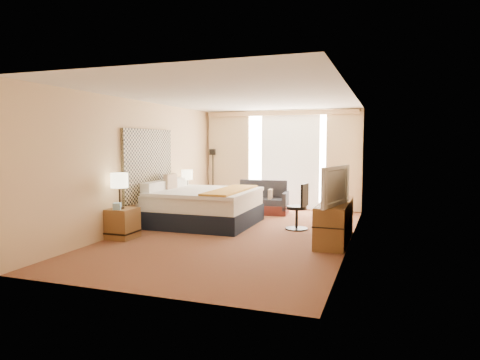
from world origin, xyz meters
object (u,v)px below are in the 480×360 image
(loveseat, at_px, (262,202))
(floor_lamp, at_px, (213,166))
(desk_chair, at_px, (299,209))
(media_dresser, at_px, (335,221))
(lamp_right, at_px, (187,175))
(nightstand_left, at_px, (123,223))
(lamp_left, at_px, (119,181))
(nightstand_right, at_px, (184,205))
(television, at_px, (329,186))
(bed, at_px, (202,206))

(loveseat, relative_size, floor_lamp, 0.86)
(loveseat, xyz_separation_m, desk_chair, (1.27, -1.71, 0.15))
(media_dresser, distance_m, loveseat, 3.24)
(floor_lamp, distance_m, lamp_right, 1.78)
(nightstand_left, relative_size, lamp_left, 0.84)
(floor_lamp, xyz_separation_m, desk_chair, (2.93, -2.52, -0.70))
(nightstand_right, relative_size, television, 0.48)
(nightstand_left, bearing_deg, desk_chair, 32.23)
(lamp_right, bearing_deg, nightstand_right, -125.28)
(nightstand_left, height_order, media_dresser, media_dresser)
(loveseat, distance_m, desk_chair, 2.14)
(bed, relative_size, television, 1.91)
(nightstand_right, bearing_deg, floor_lamp, 90.93)
(loveseat, distance_m, television, 3.65)
(desk_chair, distance_m, television, 1.56)
(television, bearing_deg, floor_lamp, 58.26)
(floor_lamp, distance_m, lamp_left, 4.42)
(media_dresser, xyz_separation_m, bed, (-2.89, 0.69, 0.04))
(desk_chair, distance_m, lamp_left, 3.53)
(nightstand_left, relative_size, lamp_right, 0.99)
(loveseat, bearing_deg, floor_lamp, 148.08)
(loveseat, height_order, desk_chair, desk_chair)
(floor_lamp, xyz_separation_m, television, (3.68, -3.75, -0.08))
(television, bearing_deg, desk_chair, 45.06)
(nightstand_left, relative_size, media_dresser, 0.31)
(lamp_left, bearing_deg, floor_lamp, 90.44)
(desk_chair, height_order, lamp_left, lamp_left)
(nightstand_right, relative_size, desk_chair, 0.59)
(loveseat, bearing_deg, media_dresser, -56.07)
(nightstand_left, height_order, floor_lamp, floor_lamp)
(nightstand_left, height_order, nightstand_right, same)
(desk_chair, xyz_separation_m, lamp_left, (-2.90, -1.90, 0.64))
(nightstand_left, xyz_separation_m, bed, (0.81, 1.74, 0.11))
(desk_chair, bearing_deg, nightstand_right, 175.26)
(loveseat, bearing_deg, lamp_left, -120.07)
(nightstand_right, bearing_deg, lamp_right, 54.72)
(bed, bearing_deg, desk_chair, 2.50)
(nightstand_left, xyz_separation_m, television, (3.65, 0.60, 0.76))
(bed, relative_size, loveseat, 1.61)
(lamp_left, bearing_deg, television, 10.47)
(nightstand_left, distance_m, lamp_left, 0.78)
(bed, distance_m, loveseat, 1.98)
(lamp_left, bearing_deg, nightstand_left, 92.83)
(television, bearing_deg, media_dresser, 7.46)
(desk_chair, bearing_deg, loveseat, 134.98)
(nightstand_left, xyz_separation_m, lamp_left, (0.00, -0.07, 0.78))
(loveseat, height_order, lamp_left, lamp_left)
(media_dresser, bearing_deg, bed, 166.60)
(nightstand_right, distance_m, loveseat, 1.93)
(television, bearing_deg, lamp_right, 75.08)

